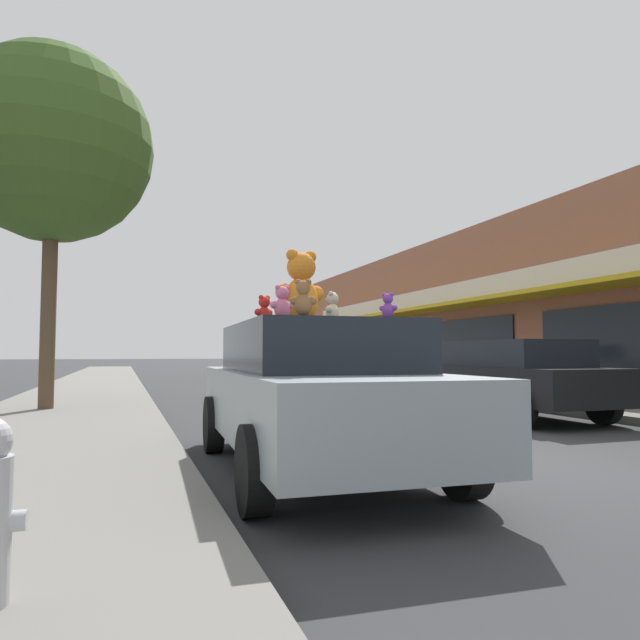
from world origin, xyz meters
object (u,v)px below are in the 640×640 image
object	(u,v)px
teddy_bear_red	(264,310)
teddy_bear_pink	(282,303)
plush_art_car	(314,392)
teddy_bear_cream	(332,308)
parked_car_far_right	(355,366)
teddy_bear_giant	(301,288)
teddy_bear_purple	(388,306)
teddy_bear_brown	(303,298)
parked_car_far_center	(511,376)
street_tree	(53,146)

from	to	relation	value
teddy_bear_red	teddy_bear_pink	distance (m)	0.96
plush_art_car	teddy_bear_cream	bearing A→B (deg)	-69.65
parked_car_far_right	teddy_bear_giant	bearing A→B (deg)	-115.14
teddy_bear_purple	parked_car_far_right	distance (m)	12.81
teddy_bear_brown	teddy_bear_red	size ratio (longest dim) A/B	0.97
parked_car_far_center	street_tree	distance (m)	9.95
teddy_bear_pink	parked_car_far_right	bearing A→B (deg)	-128.25
parked_car_far_right	street_tree	world-z (taller)	street_tree
plush_art_car	teddy_bear_brown	world-z (taller)	teddy_bear_brown
street_tree	parked_car_far_right	bearing A→B (deg)	27.90
teddy_bear_brown	teddy_bear_red	xyz separation A→B (m)	(0.02, 1.47, 0.00)
parked_car_far_right	plush_art_car	bearing A→B (deg)	-114.54
plush_art_car	teddy_bear_red	bearing A→B (deg)	145.68
teddy_bear_pink	parked_car_far_center	xyz separation A→B (m)	(5.51, 3.93, -0.87)
teddy_bear_purple	street_tree	xyz separation A→B (m)	(-3.62, 7.55, 3.68)
plush_art_car	teddy_bear_purple	distance (m)	1.33
teddy_bear_brown	teddy_bear_pink	bearing A→B (deg)	-62.70
teddy_bear_cream	teddy_bear_purple	bearing A→B (deg)	61.44
teddy_bear_pink	parked_car_far_center	distance (m)	6.82
teddy_bear_pink	teddy_bear_red	bearing A→B (deg)	-106.51
teddy_bear_brown	teddy_bear_purple	bearing A→B (deg)	-147.65
teddy_bear_brown	teddy_bear_giant	bearing A→B (deg)	-83.47
plush_art_car	teddy_bear_cream	size ratio (longest dim) A/B	15.11
teddy_bear_giant	teddy_bear_brown	size ratio (longest dim) A/B	2.46
teddy_bear_purple	teddy_bear_giant	bearing A→B (deg)	-11.57
teddy_bear_red	teddy_bear_purple	distance (m)	1.56
plush_art_car	teddy_bear_red	size ratio (longest dim) A/B	14.71
parked_car_far_right	street_tree	bearing A→B (deg)	-152.10
teddy_bear_cream	parked_car_far_right	xyz separation A→B (m)	(4.90, 11.22, -0.83)
teddy_bear_cream	teddy_bear_giant	bearing A→B (deg)	-96.90
parked_car_far_center	teddy_bear_cream	bearing A→B (deg)	-143.68
teddy_bear_brown	plush_art_car	bearing A→B (deg)	-90.02
plush_art_car	parked_car_far_right	xyz separation A→B (m)	(4.99, 10.93, 0.02)
teddy_bear_red	street_tree	xyz separation A→B (m)	(-2.80, 6.23, 3.64)
plush_art_car	parked_car_far_right	bearing A→B (deg)	68.03
teddy_bear_giant	parked_car_far_center	size ratio (longest dim) A/B	0.18
teddy_bear_giant	teddy_bear_red	world-z (taller)	teddy_bear_giant
teddy_bear_red	parked_car_far_right	world-z (taller)	teddy_bear_red
teddy_bear_brown	parked_car_far_right	size ratio (longest dim) A/B	0.08
teddy_bear_brown	street_tree	distance (m)	8.96
teddy_bear_red	street_tree	size ratio (longest dim) A/B	0.04
parked_car_far_center	parked_car_far_right	bearing A→B (deg)	90.00
teddy_bear_purple	parked_car_far_center	world-z (taller)	teddy_bear_purple
parked_car_far_center	parked_car_far_right	distance (m)	7.62
teddy_bear_giant	teddy_bear_purple	distance (m)	1.12
teddy_bear_purple	teddy_bear_pink	distance (m)	0.96
teddy_bear_purple	teddy_bear_pink	size ratio (longest dim) A/B	0.76
plush_art_car	teddy_bear_pink	xyz separation A→B (m)	(-0.51, -0.62, 0.85)
teddy_bear_purple	teddy_bear_cream	bearing A→B (deg)	-18.55
teddy_bear_brown	street_tree	bearing A→B (deg)	-47.34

